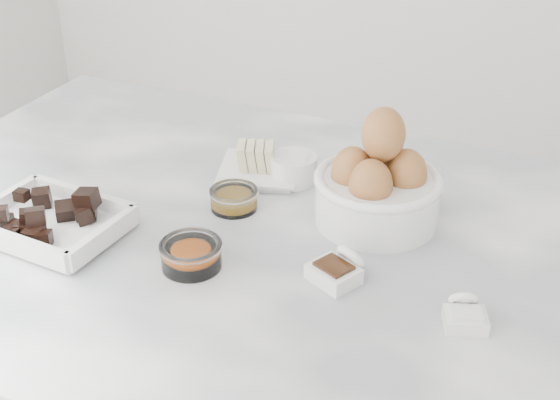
# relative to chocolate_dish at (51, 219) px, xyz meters

# --- Properties ---
(marble_slab) EXTENTS (1.20, 0.80, 0.04)m
(marble_slab) POSITION_rel_chocolate_dish_xyz_m (0.26, 0.12, -0.04)
(marble_slab) COLOR silver
(marble_slab) RESTS_ON cabinet
(chocolate_dish) EXTENTS (0.21, 0.16, 0.05)m
(chocolate_dish) POSITION_rel_chocolate_dish_xyz_m (0.00, 0.00, 0.00)
(chocolate_dish) COLOR white
(chocolate_dish) RESTS_ON marble_slab
(butter_plate) EXTENTS (0.16, 0.16, 0.05)m
(butter_plate) POSITION_rel_chocolate_dish_xyz_m (0.19, 0.27, -0.00)
(butter_plate) COLOR white
(butter_plate) RESTS_ON marble_slab
(sugar_ramekin) EXTENTS (0.07, 0.07, 0.04)m
(sugar_ramekin) POSITION_rel_chocolate_dish_xyz_m (0.25, 0.28, 0.00)
(sugar_ramekin) COLOR white
(sugar_ramekin) RESTS_ON marble_slab
(egg_bowl) EXTENTS (0.18, 0.18, 0.17)m
(egg_bowl) POSITION_rel_chocolate_dish_xyz_m (0.40, 0.22, 0.03)
(egg_bowl) COLOR white
(egg_bowl) RESTS_ON marble_slab
(honey_bowl) EXTENTS (0.07, 0.07, 0.03)m
(honey_bowl) POSITION_rel_chocolate_dish_xyz_m (0.20, 0.16, -0.01)
(honey_bowl) COLOR white
(honey_bowl) RESTS_ON marble_slab
(zest_bowl) EXTENTS (0.08, 0.08, 0.04)m
(zest_bowl) POSITION_rel_chocolate_dish_xyz_m (0.22, 0.01, -0.00)
(zest_bowl) COLOR white
(zest_bowl) RESTS_ON marble_slab
(vanilla_spoon) EXTENTS (0.08, 0.09, 0.04)m
(vanilla_spoon) POSITION_rel_chocolate_dish_xyz_m (0.40, 0.06, -0.01)
(vanilla_spoon) COLOR white
(vanilla_spoon) RESTS_ON marble_slab
(salt_spoon) EXTENTS (0.06, 0.07, 0.04)m
(salt_spoon) POSITION_rel_chocolate_dish_xyz_m (0.57, 0.04, -0.01)
(salt_spoon) COLOR white
(salt_spoon) RESTS_ON marble_slab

